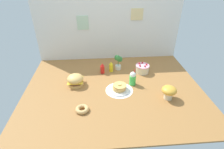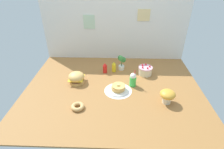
{
  "view_description": "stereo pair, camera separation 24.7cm",
  "coord_description": "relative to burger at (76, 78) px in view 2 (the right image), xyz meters",
  "views": [
    {
      "loc": [
        -0.19,
        -2.02,
        1.47
      ],
      "look_at": [
        -0.02,
        0.08,
        0.17
      ],
      "focal_mm": 28.86,
      "sensor_mm": 36.0,
      "label": 1
    },
    {
      "loc": [
        0.06,
        -2.03,
        1.47
      ],
      "look_at": [
        -0.02,
        0.08,
        0.17
      ],
      "focal_mm": 28.86,
      "sensor_mm": 36.0,
      "label": 2
    }
  ],
  "objects": [
    {
      "name": "ground_plane",
      "position": [
        0.53,
        -0.13,
        -0.09
      ],
      "size": [
        2.42,
        1.92,
        0.02
      ],
      "primitive_type": "cube",
      "color": "#9E6B38"
    },
    {
      "name": "back_wall",
      "position": [
        0.53,
        0.83,
        0.45
      ],
      "size": [
        2.42,
        0.04,
        1.04
      ],
      "color": "silver",
      "rests_on": "ground_plane"
    },
    {
      "name": "doily_mat",
      "position": [
        0.6,
        -0.19,
        -0.08
      ],
      "size": [
        0.37,
        0.37,
        0.0
      ],
      "primitive_type": "cylinder",
      "color": "white",
      "rests_on": "ground_plane"
    },
    {
      "name": "burger",
      "position": [
        0.0,
        0.0,
        0.0
      ],
      "size": [
        0.23,
        0.23,
        0.16
      ],
      "color": "#DBA859",
      "rests_on": "ground_plane"
    },
    {
      "name": "pancake_stack",
      "position": [
        0.6,
        -0.18,
        -0.04
      ],
      "size": [
        0.29,
        0.29,
        0.1
      ],
      "color": "white",
      "rests_on": "doily_mat"
    },
    {
      "name": "layer_cake",
      "position": [
        1.02,
        0.26,
        -0.01
      ],
      "size": [
        0.21,
        0.21,
        0.15
      ],
      "color": "beige",
      "rests_on": "ground_plane"
    },
    {
      "name": "ketchup_bottle",
      "position": [
        0.39,
        0.29,
        0.0
      ],
      "size": [
        0.06,
        0.06,
        0.17
      ],
      "color": "red",
      "rests_on": "ground_plane"
    },
    {
      "name": "mustard_bottle",
      "position": [
        0.53,
        0.34,
        0.0
      ],
      "size": [
        0.06,
        0.06,
        0.17
      ],
      "color": "yellow",
      "rests_on": "ground_plane"
    },
    {
      "name": "cream_soda_cup",
      "position": [
        0.8,
        -0.06,
        0.02
      ],
      "size": [
        0.09,
        0.09,
        0.26
      ],
      "color": "green",
      "rests_on": "ground_plane"
    },
    {
      "name": "donut_pink_glaze",
      "position": [
        0.12,
        -0.55,
        -0.05
      ],
      "size": [
        0.16,
        0.16,
        0.05
      ],
      "color": "tan",
      "rests_on": "ground_plane"
    },
    {
      "name": "potted_plant",
      "position": [
        0.65,
        0.4,
        0.06
      ],
      "size": [
        0.13,
        0.1,
        0.26
      ],
      "color": "white",
      "rests_on": "ground_plane"
    },
    {
      "name": "mushroom_stool",
      "position": [
        1.2,
        -0.41,
        0.03
      ],
      "size": [
        0.19,
        0.19,
        0.18
      ],
      "color": "beige",
      "rests_on": "ground_plane"
    }
  ]
}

